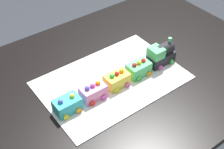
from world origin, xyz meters
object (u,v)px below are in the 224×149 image
cake_car_caboose_mint_green (139,69)px  cake_locomotive (161,54)px  cake_car_flatbed_turquoise (67,105)px  dining_table (122,89)px  cake_car_hopper_bubblegum (93,92)px  cake_car_gondola_lemon (117,80)px

cake_car_caboose_mint_green → cake_locomotive: bearing=-180.0°
cake_locomotive → cake_car_flatbed_turquoise: bearing=0.0°
dining_table → cake_locomotive: (-0.17, 0.05, 0.16)m
dining_table → cake_car_caboose_mint_green: 0.16m
cake_car_hopper_bubblegum → dining_table: bearing=-164.3°
cake_car_caboose_mint_green → dining_table: bearing=-52.5°
cake_locomotive → cake_car_hopper_bubblegum: cake_locomotive is taller
cake_car_caboose_mint_green → cake_car_flatbed_turquoise: bearing=-0.0°
dining_table → cake_car_caboose_mint_green: bearing=127.5°
dining_table → cake_car_gondola_lemon: (0.08, 0.05, 0.14)m
cake_car_gondola_lemon → cake_car_flatbed_turquoise: 0.24m
cake_car_hopper_bubblegum → cake_car_gondola_lemon: bearing=180.0°
dining_table → cake_car_flatbed_turquoise: 0.35m
dining_table → cake_car_gondola_lemon: cake_car_gondola_lemon is taller
cake_car_hopper_bubblegum → cake_car_flatbed_turquoise: same height
cake_car_caboose_mint_green → cake_car_gondola_lemon: 0.12m
dining_table → cake_car_gondola_lemon: size_ratio=14.00×
cake_car_gondola_lemon → cake_locomotive: bearing=-180.0°
cake_locomotive → cake_car_gondola_lemon: cake_locomotive is taller
cake_car_caboose_mint_green → cake_car_gondola_lemon: (0.12, 0.00, 0.00)m
cake_locomotive → cake_car_hopper_bubblegum: bearing=0.0°
cake_locomotive → cake_car_flatbed_turquoise: cake_locomotive is taller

